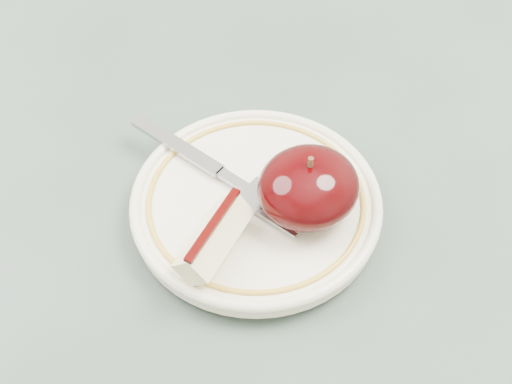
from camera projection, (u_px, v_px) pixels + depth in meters
table at (266, 245)px, 0.64m from camera, size 0.90×0.90×0.75m
plate at (256, 204)px, 0.54m from camera, size 0.19×0.19×0.02m
apple_half at (308, 187)px, 0.52m from camera, size 0.08×0.07×0.06m
apple_wedge at (214, 238)px, 0.50m from camera, size 0.07×0.06×0.03m
fork at (221, 173)px, 0.55m from camera, size 0.06×0.17×0.00m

